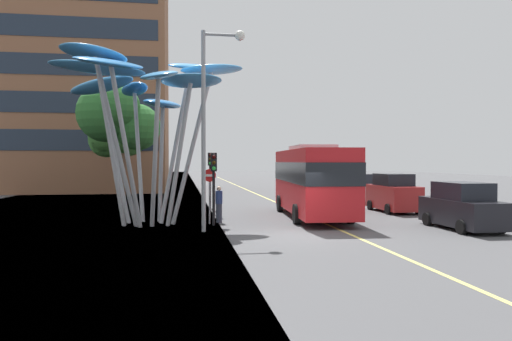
# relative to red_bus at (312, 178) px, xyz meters

# --- Properties ---
(ground) EXTENTS (120.00, 240.00, 0.10)m
(ground) POSITION_rel_red_bus_xyz_m (-2.88, -6.12, -2.13)
(ground) COLOR #4C4C4F
(red_bus) EXTENTS (3.32, 10.15, 3.80)m
(red_bus) POSITION_rel_red_bus_xyz_m (0.00, 0.00, 0.00)
(red_bus) COLOR red
(red_bus) RESTS_ON ground
(leaf_sculpture) EXTENTS (8.89, 8.95, 8.28)m
(leaf_sculpture) POSITION_rel_red_bus_xyz_m (-8.60, -1.67, 4.23)
(leaf_sculpture) COLOR #9EA0A5
(leaf_sculpture) RESTS_ON ground
(traffic_light_kerb_near) EXTENTS (0.28, 0.42, 3.31)m
(traffic_light_kerb_near) POSITION_rel_red_bus_xyz_m (-5.36, -2.52, 0.33)
(traffic_light_kerb_near) COLOR black
(traffic_light_kerb_near) RESTS_ON ground
(traffic_light_kerb_far) EXTENTS (0.28, 0.42, 3.44)m
(traffic_light_kerb_far) POSITION_rel_red_bus_xyz_m (-5.04, 1.96, 0.42)
(traffic_light_kerb_far) COLOR black
(traffic_light_kerb_far) RESTS_ON ground
(traffic_light_island_mid) EXTENTS (0.28, 0.42, 3.51)m
(traffic_light_island_mid) POSITION_rel_red_bus_xyz_m (-5.06, 5.33, 0.47)
(traffic_light_island_mid) COLOR black
(traffic_light_island_mid) RESTS_ON ground
(car_parked_near) EXTENTS (1.97, 4.42, 2.06)m
(car_parked_near) POSITION_rel_red_bus_xyz_m (5.27, -5.35, -1.11)
(car_parked_near) COLOR black
(car_parked_near) RESTS_ON ground
(car_parked_mid) EXTENTS (1.97, 4.11, 2.24)m
(car_parked_mid) POSITION_rel_red_bus_xyz_m (5.44, 1.88, -1.02)
(car_parked_mid) COLOR maroon
(car_parked_mid) RESTS_ON ground
(car_parked_far) EXTENTS (2.06, 4.03, 2.05)m
(car_parked_far) POSITION_rel_red_bus_xyz_m (6.02, 8.57, -1.12)
(car_parked_far) COLOR silver
(car_parked_far) RESTS_ON ground
(car_side_street) EXTENTS (2.02, 4.55, 2.27)m
(car_side_street) POSITION_rel_red_bus_xyz_m (5.46, 15.69, -1.02)
(car_side_street) COLOR silver
(car_side_street) RESTS_ON ground
(car_far_side) EXTENTS (1.92, 4.46, 2.19)m
(car_far_side) POSITION_rel_red_bus_xyz_m (5.58, 21.71, -1.05)
(car_far_side) COLOR navy
(car_far_side) RESTS_ON ground
(street_lamp) EXTENTS (1.86, 0.44, 8.52)m
(street_lamp) POSITION_rel_red_bus_xyz_m (-5.52, -4.32, 3.29)
(street_lamp) COLOR gray
(street_lamp) RESTS_ON ground
(tree_pavement_near) EXTENTS (5.29, 4.03, 7.86)m
(tree_pavement_near) POSITION_rel_red_bus_xyz_m (-10.85, 6.92, 3.77)
(tree_pavement_near) COLOR brown
(tree_pavement_near) RESTS_ON ground
(tree_pavement_far) EXTENTS (4.56, 4.14, 7.37)m
(tree_pavement_far) POSITION_rel_red_bus_xyz_m (-12.02, 14.85, 3.07)
(tree_pavement_far) COLOR brown
(tree_pavement_far) RESTS_ON ground
(pedestrian) EXTENTS (0.34, 0.34, 1.76)m
(pedestrian) POSITION_rel_red_bus_xyz_m (-5.04, -1.42, -1.19)
(pedestrian) COLOR #2D3342
(pedestrian) RESTS_ON ground
(no_entry_sign) EXTENTS (0.60, 0.12, 2.60)m
(no_entry_sign) POSITION_rel_red_bus_xyz_m (-5.51, -1.81, -0.34)
(no_entry_sign) COLOR gray
(no_entry_sign) RESTS_ON ground
(backdrop_building) EXTENTS (19.71, 12.93, 23.50)m
(backdrop_building) POSITION_rel_red_bus_xyz_m (-18.15, 26.71, 9.68)
(backdrop_building) COLOR brown
(backdrop_building) RESTS_ON ground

